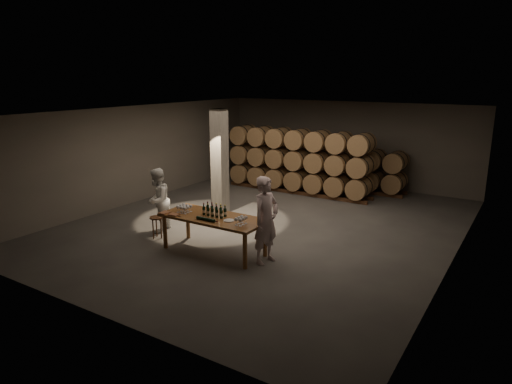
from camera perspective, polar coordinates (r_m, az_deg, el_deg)
The scene contains 15 objects.
room at distance 13.88m, azimuth -4.56°, elevation 3.73°, with size 12.00×12.00×12.00m.
tasting_table at distance 10.94m, azimuth -5.33°, elevation -3.58°, with size 2.60×1.10×0.90m.
barrel_stack_back at distance 17.69m, azimuth 8.46°, elevation 3.39°, with size 6.26×0.95×1.57m.
barrel_stack_front at distance 16.54m, azimuth 5.30°, elevation 4.02°, with size 5.48×0.95×2.31m.
bottle_cluster at distance 10.93m, azimuth -5.22°, elevation -2.44°, with size 0.59×0.22×0.30m.
lying_bottles at distance 10.59m, azimuth -6.27°, elevation -3.40°, with size 0.59×0.07×0.07m.
glass_cluster_left at distance 11.30m, azimuth -8.95°, elevation -1.85°, with size 0.31×0.31×0.18m.
glass_cluster_right at distance 10.26m, azimuth -1.89°, elevation -3.36°, with size 0.20×0.31×0.18m.
plate at distance 10.56m, azimuth -3.40°, elevation -3.56°, with size 0.26×0.26×0.01m, color silver.
notebook_near at distance 11.13m, azimuth -10.22°, elevation -2.79°, with size 0.24×0.19×0.03m, color #975937.
notebook_corner at distance 11.34m, azimuth -11.37°, elevation -2.53°, with size 0.20×0.25×0.02m, color #975937.
pen at distance 11.01m, azimuth -9.68°, elevation -3.01°, with size 0.01×0.01×0.15m, color black.
stool at distance 12.19m, azimuth -12.34°, elevation -3.53°, with size 0.35×0.35×0.58m.
person_man at distance 10.25m, azimuth 1.25°, elevation -3.54°, with size 0.73×0.48×2.01m, color beige.
person_woman at distance 12.60m, azimuth -12.21°, elevation -1.03°, with size 0.85×0.66×1.76m, color white.
Camera 1 is at (6.37, -10.73, 4.16)m, focal length 32.00 mm.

